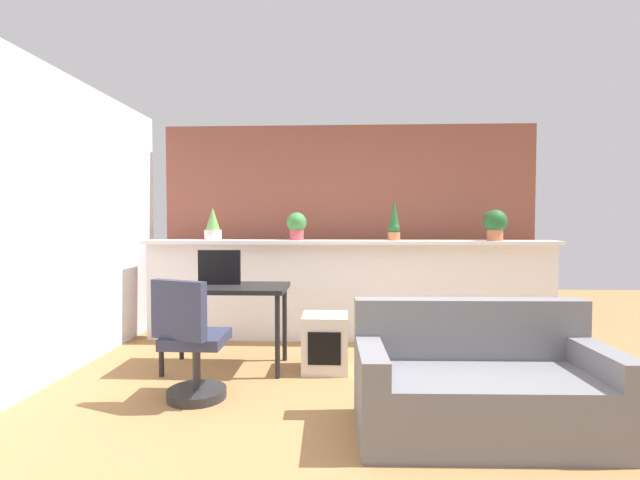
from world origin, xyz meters
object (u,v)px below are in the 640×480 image
potted_plant_0 (213,225)px  tv_monitor (219,267)px  desk (226,295)px  couch (481,387)px  office_chair (191,349)px  potted_plant_2 (394,223)px  potted_plant_1 (297,225)px  potted_plant_3 (495,224)px  side_cube_shelf (325,343)px

potted_plant_0 → tv_monitor: bearing=-71.0°
desk → couch: size_ratio=0.70×
potted_plant_0 → couch: (2.30, -2.14, -1.00)m
office_chair → potted_plant_0: bearing=100.4°
desk → potted_plant_2: bearing=31.7°
tv_monitor → office_chair: (0.01, -0.85, -0.52)m
tv_monitor → potted_plant_2: bearing=28.4°
potted_plant_1 → couch: bearing=-57.9°
potted_plant_3 → couch: bearing=-110.0°
potted_plant_0 → couch: 3.30m
potted_plant_3 → tv_monitor: bearing=-162.3°
tv_monitor → side_cube_shelf: size_ratio=0.78×
potted_plant_2 → tv_monitor: (-1.69, -0.92, -0.41)m
potted_plant_1 → desk: 1.30m
potted_plant_2 → office_chair: potted_plant_2 is taller
potted_plant_0 → potted_plant_1: potted_plant_0 is taller
tv_monitor → couch: (2.00, -1.26, -0.62)m
couch → potted_plant_3: bearing=70.0°
potted_plant_2 → tv_monitor: bearing=-151.6°
desk → tv_monitor: tv_monitor is taller
side_cube_shelf → tv_monitor: bearing=173.7°
potted_plant_2 → potted_plant_0: bearing=-179.0°
potted_plant_3 → office_chair: size_ratio=0.37×
potted_plant_0 → office_chair: 1.98m
potted_plant_3 → tv_monitor: potted_plant_3 is taller
potted_plant_1 → desk: bearing=-118.4°
potted_plant_3 → desk: bearing=-160.3°
potted_plant_1 → potted_plant_0: bearing=-177.3°
potted_plant_3 → desk: size_ratio=0.30×
potted_plant_3 → tv_monitor: size_ratio=0.86×
tv_monitor → side_cube_shelf: tv_monitor is taller
potted_plant_0 → office_chair: bearing=-79.6°
potted_plant_3 → side_cube_shelf: bearing=-151.2°
desk → tv_monitor: bearing=134.7°
potted_plant_0 → side_cube_shelf: 1.92m
potted_plant_0 → potted_plant_1: (0.93, 0.04, 0.00)m
tv_monitor → office_chair: 1.00m
potted_plant_2 → potted_plant_3: (1.08, -0.03, -0.01)m
potted_plant_0 → potted_plant_3: 3.08m
tv_monitor → side_cube_shelf: 1.18m
potted_plant_0 → potted_plant_3: size_ratio=1.09×
potted_plant_0 → desk: 1.21m
potted_plant_0 → side_cube_shelf: potted_plant_0 is taller
desk → potted_plant_3: bearing=19.7°
potted_plant_3 → office_chair: 3.39m
potted_plant_3 → office_chair: bearing=-147.9°
office_chair → side_cube_shelf: size_ratio=1.82×
desk → potted_plant_0: bearing=111.7°
potted_plant_0 → couch: bearing=-43.0°
potted_plant_1 → potted_plant_3: potted_plant_3 is taller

